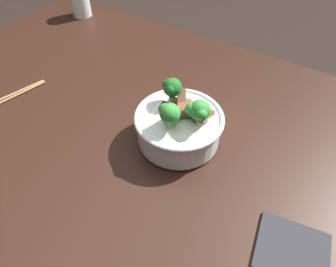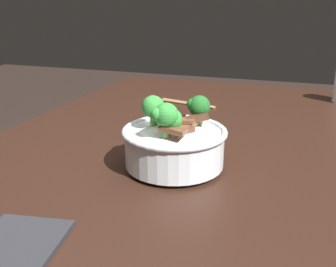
% 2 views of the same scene
% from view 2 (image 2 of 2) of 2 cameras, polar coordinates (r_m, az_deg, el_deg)
% --- Properties ---
extents(dining_table, '(1.58, 1.00, 0.80)m').
position_cam_2_polar(dining_table, '(0.91, 2.83, -8.48)').
color(dining_table, black).
rests_on(dining_table, ground).
extents(rice_bowl, '(0.21, 0.21, 0.15)m').
position_cam_2_polar(rice_bowl, '(0.76, 0.90, -1.07)').
color(rice_bowl, silver).
rests_on(rice_bowl, dining_table).
extents(chopsticks_pair, '(0.06, 0.20, 0.01)m').
position_cam_2_polar(chopsticks_pair, '(1.26, 2.93, 4.60)').
color(chopsticks_pair, '#9E7A4C').
rests_on(chopsticks_pair, dining_table).
extents(folded_napkin, '(0.15, 0.14, 0.01)m').
position_cam_2_polar(folded_napkin, '(0.59, -21.89, -15.33)').
color(folded_napkin, '#28282D').
rests_on(folded_napkin, dining_table).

